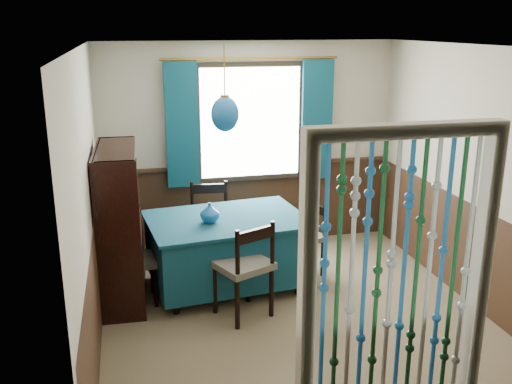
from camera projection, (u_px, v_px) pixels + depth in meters
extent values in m
plane|color=brown|center=(295.00, 317.00, 5.43)|extent=(4.00, 4.00, 0.00)
plane|color=silver|center=(300.00, 47.00, 4.73)|extent=(4.00, 4.00, 0.00)
plane|color=#B7AE96|center=(249.00, 146.00, 6.95)|extent=(3.60, 0.00, 3.60)
plane|color=#B7AE96|center=(401.00, 288.00, 3.21)|extent=(3.60, 0.00, 3.60)
plane|color=#B7AE96|center=(88.00, 205.00, 4.69)|extent=(0.00, 4.00, 4.00)
plane|color=#B7AE96|center=(477.00, 179.00, 5.47)|extent=(0.00, 4.00, 4.00)
plane|color=#352114|center=(250.00, 205.00, 7.15)|extent=(3.60, 0.00, 3.60)
plane|color=#352114|center=(97.00, 288.00, 4.91)|extent=(0.00, 4.00, 4.00)
plane|color=#352114|center=(467.00, 252.00, 5.68)|extent=(0.00, 4.00, 4.00)
cube|color=black|center=(250.00, 122.00, 6.82)|extent=(1.32, 0.12, 1.42)
cube|color=#0F3E4F|center=(227.00, 249.00, 5.94)|extent=(1.65, 1.21, 0.62)
cube|color=#0F3E4F|center=(227.00, 219.00, 5.85)|extent=(1.71, 1.28, 0.03)
cylinder|color=black|center=(176.00, 307.00, 5.48)|extent=(0.07, 0.07, 0.14)
cylinder|color=black|center=(298.00, 287.00, 5.89)|extent=(0.07, 0.07, 0.14)
cylinder|color=black|center=(161.00, 274.00, 6.19)|extent=(0.07, 0.07, 0.14)
cylinder|color=black|center=(271.00, 259.00, 6.60)|extent=(0.07, 0.07, 0.14)
cylinder|color=black|center=(237.00, 304.00, 5.16)|extent=(0.05, 0.05, 0.49)
cylinder|color=black|center=(271.00, 293.00, 5.39)|extent=(0.05, 0.05, 0.49)
cylinder|color=black|center=(215.00, 290.00, 5.44)|extent=(0.05, 0.05, 0.49)
cylinder|color=black|center=(248.00, 279.00, 5.67)|extent=(0.05, 0.05, 0.49)
cube|color=#5B5549|center=(243.00, 264.00, 5.34)|extent=(0.62, 0.61, 0.06)
cube|color=black|center=(255.00, 235.00, 5.09)|extent=(0.40, 0.21, 0.11)
cylinder|color=black|center=(238.00, 256.00, 5.01)|extent=(0.04, 0.04, 0.47)
cylinder|color=black|center=(273.00, 246.00, 5.24)|extent=(0.04, 0.04, 0.47)
cylinder|color=black|center=(227.00, 238.00, 6.76)|extent=(0.05, 0.05, 0.48)
cylinder|color=black|center=(194.00, 240.00, 6.71)|extent=(0.05, 0.05, 0.48)
cylinder|color=black|center=(229.00, 250.00, 6.41)|extent=(0.05, 0.05, 0.48)
cylinder|color=black|center=(194.00, 252.00, 6.36)|extent=(0.05, 0.05, 0.48)
cube|color=#5B5549|center=(210.00, 223.00, 6.48)|extent=(0.51, 0.49, 0.06)
cube|color=black|center=(209.00, 188.00, 6.57)|extent=(0.41, 0.08, 0.11)
cylinder|color=black|center=(226.00, 200.00, 6.63)|extent=(0.04, 0.04, 0.47)
cylinder|color=black|center=(192.00, 201.00, 6.59)|extent=(0.04, 0.04, 0.47)
cylinder|color=black|center=(122.00, 277.00, 5.80)|extent=(0.04, 0.04, 0.41)
cylinder|color=black|center=(124.00, 291.00, 5.50)|extent=(0.04, 0.04, 0.41)
cylinder|color=black|center=(152.00, 274.00, 5.88)|extent=(0.04, 0.04, 0.41)
cylinder|color=black|center=(156.00, 287.00, 5.58)|extent=(0.04, 0.04, 0.41)
cube|color=#5B5549|center=(137.00, 261.00, 5.62)|extent=(0.40, 0.42, 0.05)
cube|color=black|center=(118.00, 233.00, 5.49)|extent=(0.06, 0.34, 0.09)
cylinder|color=black|center=(118.00, 240.00, 5.68)|extent=(0.04, 0.04, 0.40)
cylinder|color=black|center=(120.00, 252.00, 5.38)|extent=(0.04, 0.04, 0.40)
cylinder|color=black|center=(322.00, 258.00, 6.27)|extent=(0.04, 0.04, 0.41)
cylinder|color=black|center=(304.00, 249.00, 6.52)|extent=(0.04, 0.04, 0.41)
cylinder|color=black|center=(301.00, 265.00, 6.10)|extent=(0.04, 0.04, 0.41)
cylinder|color=black|center=(283.00, 255.00, 6.36)|extent=(0.04, 0.04, 0.41)
cube|color=#5B5549|center=(303.00, 237.00, 6.25)|extent=(0.51, 0.52, 0.06)
cube|color=black|center=(315.00, 208.00, 6.25)|extent=(0.17, 0.33, 0.09)
cylinder|color=black|center=(324.00, 223.00, 6.16)|extent=(0.04, 0.04, 0.40)
cylinder|color=black|center=(305.00, 215.00, 6.41)|extent=(0.04, 0.04, 0.40)
cube|color=black|center=(123.00, 260.00, 5.76)|extent=(0.45, 1.19, 0.77)
cube|color=black|center=(118.00, 204.00, 5.02)|extent=(0.36, 0.06, 0.77)
cube|color=black|center=(118.00, 173.00, 6.07)|extent=(0.36, 0.06, 0.77)
cube|color=black|center=(115.00, 150.00, 5.44)|extent=(0.40, 1.19, 0.04)
cube|color=black|center=(99.00, 188.00, 5.50)|extent=(0.07, 1.16, 0.77)
cube|color=black|center=(122.00, 198.00, 5.58)|extent=(0.34, 1.11, 0.02)
cube|color=black|center=(120.00, 173.00, 5.51)|extent=(0.34, 1.11, 0.02)
cylinder|color=olive|center=(225.00, 80.00, 5.45)|extent=(0.01, 0.01, 0.66)
ellipsoid|color=#134F87|center=(225.00, 114.00, 5.54)|extent=(0.28, 0.28, 0.34)
cylinder|color=olive|center=(225.00, 97.00, 5.49)|extent=(0.09, 0.09, 0.03)
imported|color=#134F87|center=(210.00, 213.00, 5.70)|extent=(0.23, 0.23, 0.19)
imported|color=beige|center=(124.00, 201.00, 5.36)|extent=(0.26, 0.26, 0.05)
imported|color=beige|center=(125.00, 207.00, 5.89)|extent=(0.18, 0.18, 0.18)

